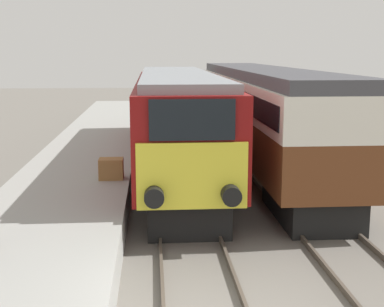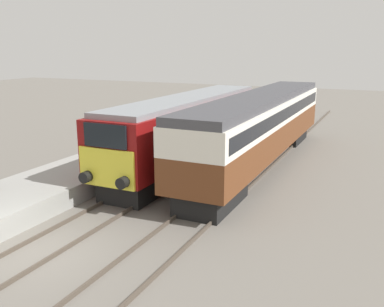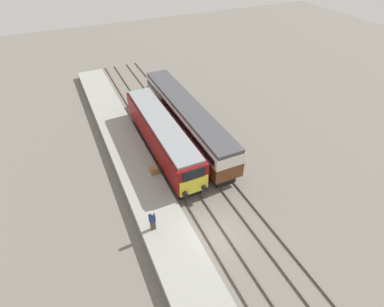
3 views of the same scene
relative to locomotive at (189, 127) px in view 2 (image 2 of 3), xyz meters
name	(u,v)px [view 2 (image 2 of 3)]	position (x,y,z in m)	size (l,w,h in m)	color
ground_plane	(36,253)	(0.00, -11.10, -2.12)	(120.00, 120.00, 0.00)	slate
platform_left	(104,166)	(-3.30, -3.10, -1.71)	(3.50, 50.00, 0.81)	gray
rails_near_track	(126,200)	(0.00, -6.10, -2.05)	(1.51, 60.00, 0.14)	#4C4238
rails_far_track	(201,213)	(3.40, -6.10, -2.05)	(1.50, 60.00, 0.14)	#4C4238
locomotive	(189,127)	(0.00, 0.00, 0.00)	(2.70, 15.02, 3.76)	black
passenger_carriage	(261,123)	(3.40, 1.76, 0.22)	(2.75, 17.95, 3.85)	black
luggage_crate	(120,156)	(-2.08, -3.44, -1.01)	(0.70, 0.56, 0.60)	olive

